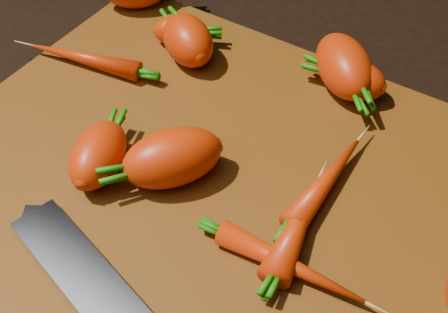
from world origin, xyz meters
The scene contains 12 objects.
ground centered at (0.00, 0.00, -0.01)m, with size 2.00×2.00×0.01m, color black.
cutting_board centered at (0.00, 0.00, 0.01)m, with size 0.50×0.40×0.01m, color #552F0E.
carrot_1 centered at (-0.11, 0.12, 0.04)m, with size 0.07×0.05×0.05m, color red.
carrot_2 centered at (0.04, 0.17, 0.04)m, with size 0.09×0.05×0.05m, color red.
carrot_3 centered at (-0.09, -0.05, 0.03)m, with size 0.07×0.04×0.04m, color red.
carrot_4 centered at (0.05, 0.16, 0.03)m, with size 0.06×0.04×0.04m, color red.
carrot_5 centered at (-0.14, 0.14, 0.03)m, with size 0.05×0.03×0.03m, color red.
carrot_7 centered at (0.08, 0.04, 0.02)m, with size 0.11×0.02×0.02m, color red.
carrot_8 centered at (0.10, -0.05, 0.02)m, with size 0.12×0.02×0.02m, color red.
carrot_9 centered at (0.09, -0.02, 0.03)m, with size 0.10×0.03×0.03m, color red.
carrot_10 centered at (-0.03, -0.02, 0.04)m, with size 0.09×0.05×0.05m, color red.
carrot_11 centered at (-0.19, 0.05, 0.02)m, with size 0.12×0.02×0.02m, color red.
Camera 1 is at (0.19, -0.29, 0.42)m, focal length 50.00 mm.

